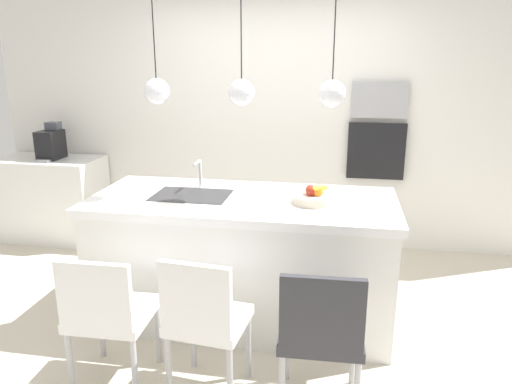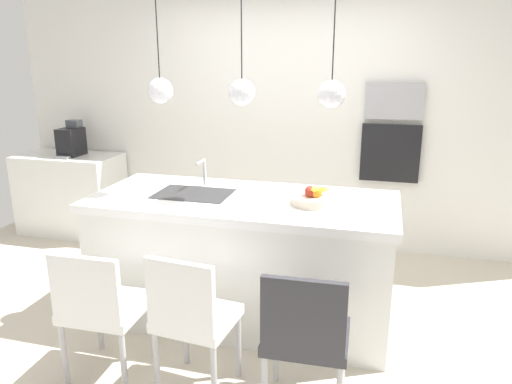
# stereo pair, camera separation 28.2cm
# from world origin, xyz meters

# --- Properties ---
(floor) EXTENTS (6.60, 6.60, 0.00)m
(floor) POSITION_xyz_m (0.00, 0.00, 0.00)
(floor) COLOR beige
(floor) RESTS_ON ground
(back_wall) EXTENTS (6.00, 0.10, 2.60)m
(back_wall) POSITION_xyz_m (0.00, 1.65, 1.30)
(back_wall) COLOR silver
(back_wall) RESTS_ON ground
(kitchen_island) EXTENTS (2.22, 0.97, 0.95)m
(kitchen_island) POSITION_xyz_m (0.00, 0.00, 0.48)
(kitchen_island) COLOR white
(kitchen_island) RESTS_ON ground
(sink_basin) EXTENTS (0.56, 0.40, 0.02)m
(sink_basin) POSITION_xyz_m (-0.39, 0.00, 0.95)
(sink_basin) COLOR #2D2D30
(sink_basin) RESTS_ON kitchen_island
(faucet) EXTENTS (0.02, 0.17, 0.22)m
(faucet) POSITION_xyz_m (-0.39, 0.21, 1.09)
(faucet) COLOR silver
(faucet) RESTS_ON kitchen_island
(fruit_bowl) EXTENTS (0.29, 0.29, 0.15)m
(fruit_bowl) POSITION_xyz_m (0.51, -0.04, 1.00)
(fruit_bowl) COLOR beige
(fruit_bowl) RESTS_ON kitchen_island
(side_counter) EXTENTS (1.10, 0.60, 0.89)m
(side_counter) POSITION_xyz_m (-2.40, 1.28, 0.45)
(side_counter) COLOR white
(side_counter) RESTS_ON ground
(coffee_machine) EXTENTS (0.20, 0.35, 0.38)m
(coffee_machine) POSITION_xyz_m (-2.33, 1.28, 1.05)
(coffee_machine) COLOR black
(coffee_machine) RESTS_ON side_counter
(microwave) EXTENTS (0.54, 0.08, 0.34)m
(microwave) POSITION_xyz_m (1.03, 1.58, 1.53)
(microwave) COLOR #9E9EA3
(microwave) RESTS_ON back_wall
(oven) EXTENTS (0.56, 0.08, 0.56)m
(oven) POSITION_xyz_m (1.03, 1.58, 1.03)
(oven) COLOR black
(oven) RESTS_ON back_wall
(chair_near) EXTENTS (0.46, 0.46, 0.87)m
(chair_near) POSITION_xyz_m (-0.62, -0.95, 0.50)
(chair_near) COLOR white
(chair_near) RESTS_ON ground
(chair_middle) EXTENTS (0.47, 0.45, 0.90)m
(chair_middle) POSITION_xyz_m (-0.03, -0.95, 0.51)
(chair_middle) COLOR white
(chair_middle) RESTS_ON ground
(chair_far) EXTENTS (0.47, 0.44, 0.88)m
(chair_far) POSITION_xyz_m (0.63, -0.95, 0.50)
(chair_far) COLOR #333338
(chair_far) RESTS_ON ground
(pendant_light_left) EXTENTS (0.18, 0.18, 0.78)m
(pendant_light_left) POSITION_xyz_m (-0.61, 0.00, 1.71)
(pendant_light_left) COLOR silver
(pendant_light_center) EXTENTS (0.18, 0.18, 0.78)m
(pendant_light_center) POSITION_xyz_m (0.00, 0.00, 1.71)
(pendant_light_center) COLOR silver
(pendant_light_right) EXTENTS (0.18, 0.18, 0.78)m
(pendant_light_right) POSITION_xyz_m (0.61, 0.00, 1.71)
(pendant_light_right) COLOR silver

